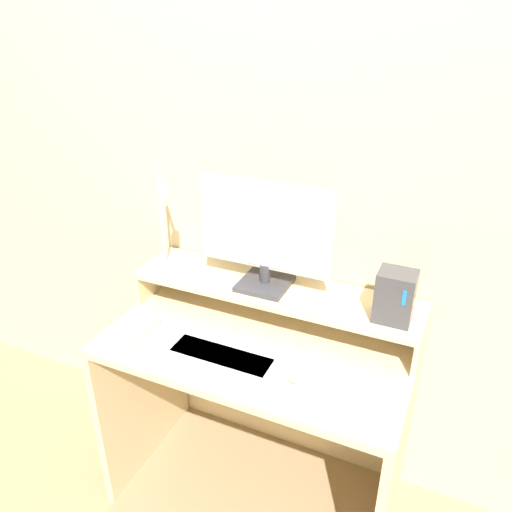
{
  "coord_description": "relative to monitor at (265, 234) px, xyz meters",
  "views": [
    {
      "loc": [
        0.58,
        -0.99,
        1.78
      ],
      "look_at": [
        -0.01,
        0.31,
        1.06
      ],
      "focal_mm": 35.0,
      "sensor_mm": 36.0,
      "label": 1
    }
  ],
  "objects": [
    {
      "name": "desk",
      "position": [
        0.04,
        -0.15,
        -0.57
      ],
      "size": [
        1.05,
        0.57,
        0.74
      ],
      "color": "beige",
      "rests_on": "ground_plane"
    },
    {
      "name": "keyboard",
      "position": [
        -0.03,
        -0.28,
        -0.33
      ],
      "size": [
        0.37,
        0.12,
        0.02
      ],
      "color": "silver",
      "rests_on": "desk"
    },
    {
      "name": "monitor",
      "position": [
        0.0,
        0.0,
        0.0
      ],
      "size": [
        0.48,
        0.18,
        0.39
      ],
      "color": "#38383D",
      "rests_on": "monitor_shelf"
    },
    {
      "name": "desk_lamp",
      "position": [
        -0.39,
        -0.04,
        -0.02
      ],
      "size": [
        0.14,
        0.15,
        0.38
      ],
      "color": "silver",
      "rests_on": "monitor_shelf"
    },
    {
      "name": "mouse",
      "position": [
        0.23,
        -0.27,
        -0.33
      ],
      "size": [
        0.06,
        0.08,
        0.03
      ],
      "color": "silver",
      "rests_on": "desk"
    },
    {
      "name": "router_dock",
      "position": [
        0.46,
        -0.03,
        -0.12
      ],
      "size": [
        0.12,
        0.1,
        0.17
      ],
      "color": "#3D3D42",
      "rests_on": "monitor_shelf"
    },
    {
      "name": "monitor_shelf",
      "position": [
        0.04,
        0.01,
        -0.23
      ],
      "size": [
        1.05,
        0.25,
        0.14
      ],
      "color": "beige",
      "rests_on": "desk"
    },
    {
      "name": "wall_back",
      "position": [
        0.04,
        0.17,
        0.16
      ],
      "size": [
        6.0,
        0.05,
        2.5
      ],
      "color": "beige",
      "rests_on": "ground_plane"
    },
    {
      "name": "remote_control",
      "position": [
        -0.35,
        -0.27,
        -0.33
      ],
      "size": [
        0.05,
        0.17,
        0.02
      ],
      "color": "#99999E",
      "rests_on": "desk"
    }
  ]
}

